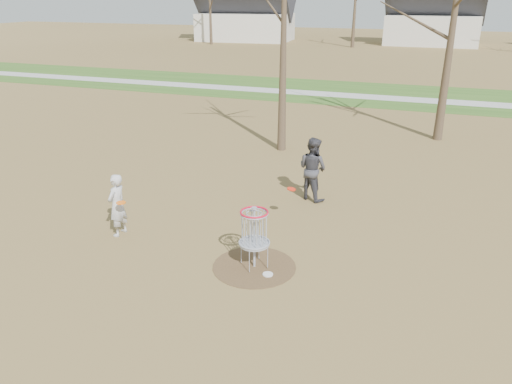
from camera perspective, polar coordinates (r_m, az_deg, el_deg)
ground at (r=10.83m, az=-0.19°, el=-8.53°), size 160.00×160.00×0.00m
green_band at (r=30.46m, az=13.65°, el=10.81°), size 160.00×8.00×0.01m
footpath at (r=29.48m, az=13.41°, el=10.50°), size 160.00×1.50×0.01m
dirt_circle at (r=10.83m, az=-0.19°, el=-8.51°), size 1.80×1.80×0.01m
player_standing at (r=12.33m, az=-15.58°, el=-1.46°), size 0.40×0.58×1.54m
player_throwing at (r=14.06m, az=6.48°, el=2.66°), size 1.08×0.99×1.80m
disc_grounded at (r=10.53m, az=1.36°, el=-9.38°), size 0.22×0.22×0.02m
discs_in_play at (r=12.06m, az=-4.85°, el=-0.37°), size 3.63×2.57×0.12m
disc_golf_basket at (r=10.40m, az=-0.20°, el=-4.18°), size 0.64×0.64×1.35m
houses_row at (r=61.40m, az=21.97°, el=18.45°), size 56.51×10.01×7.26m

